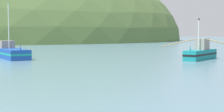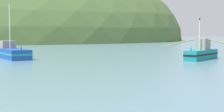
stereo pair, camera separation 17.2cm
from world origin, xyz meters
TOP-DOWN VIEW (x-y plane):
  - hill_mid_left at (-14.95, 258.98)m, footprint 109.09×87.27m
  - hill_mid_right at (-3.88, 193.37)m, footprint 153.60×122.88m
  - fishing_boat_blue at (-4.76, 46.35)m, footprint 5.34×11.09m
  - fishing_boat_teal at (18.23, 37.14)m, footprint 6.83×8.39m

SIDE VIEW (x-z plane):
  - hill_mid_left at x=-14.95m, z-range -45.69..45.69m
  - hill_mid_right at x=-3.88m, z-range -27.53..27.53m
  - fishing_boat_blue at x=-4.76m, z-range -2.93..4.39m
  - fishing_boat_teal at x=18.23m, z-range -1.70..3.38m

